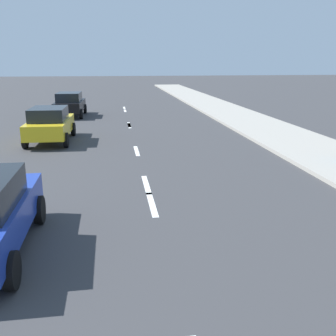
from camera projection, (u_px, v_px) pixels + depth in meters
ground_plane at (136, 148)px, 16.38m from camera, size 160.00×160.00×0.00m
sidewalk_strip at (278, 133)px, 19.26m from camera, size 3.60×80.00×0.14m
lane_stripe_3 at (152, 204)px, 9.97m from camera, size 0.16×1.80×0.01m
lane_stripe_4 at (146, 185)px, 11.54m from camera, size 0.16×1.80×0.01m
lane_stripe_5 at (137, 151)px, 15.85m from camera, size 0.16×1.80×0.01m
lane_stripe_6 at (129, 126)px, 22.01m from camera, size 0.16×1.80×0.01m
lane_stripe_7 at (129, 125)px, 22.32m from camera, size 0.16×1.80×0.01m
lane_stripe_8 at (125, 110)px, 28.70m from camera, size 0.16×1.80×0.01m
lane_stripe_9 at (124, 108)px, 30.09m from camera, size 0.16×1.80×0.01m
parked_car_yellow at (50, 124)px, 17.42m from camera, size 1.93×4.05×1.57m
parked_car_black at (70, 104)px, 25.45m from camera, size 1.95×4.02×1.57m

